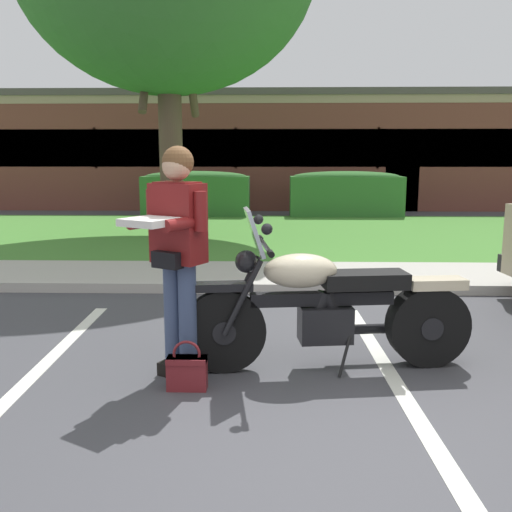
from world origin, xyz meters
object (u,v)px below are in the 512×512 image
(rider_person, at_px, (177,243))
(handbag, at_px, (187,370))
(motorcycle, at_px, (338,307))
(brick_building, at_px, (243,151))
(hedge_center_left, at_px, (346,193))
(hedge_left, at_px, (196,193))

(rider_person, distance_m, handbag, 0.91)
(motorcycle, distance_m, brick_building, 17.02)
(hedge_center_left, relative_size, brick_building, 0.12)
(hedge_left, relative_size, hedge_center_left, 0.96)
(hedge_center_left, distance_m, brick_building, 6.88)
(hedge_center_left, bearing_deg, hedge_left, 180.00)
(motorcycle, distance_m, handbag, 1.24)
(rider_person, height_order, brick_building, brick_building)
(hedge_center_left, height_order, brick_building, brick_building)
(hedge_left, bearing_deg, handbag, -82.77)
(motorcycle, bearing_deg, hedge_left, 103.19)
(handbag, distance_m, brick_building, 17.43)
(motorcycle, height_order, brick_building, brick_building)
(hedge_left, relative_size, brick_building, 0.11)
(rider_person, distance_m, hedge_left, 11.08)
(hedge_left, height_order, hedge_center_left, same)
(motorcycle, height_order, handbag, motorcycle)
(handbag, distance_m, hedge_left, 11.38)
(handbag, xyz_separation_m, brick_building, (-0.47, 17.35, 1.65))
(motorcycle, bearing_deg, hedge_center_left, 82.32)
(motorcycle, xyz_separation_m, handbag, (-1.11, -0.45, -0.34))
(brick_building, bearing_deg, rider_person, -88.74)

